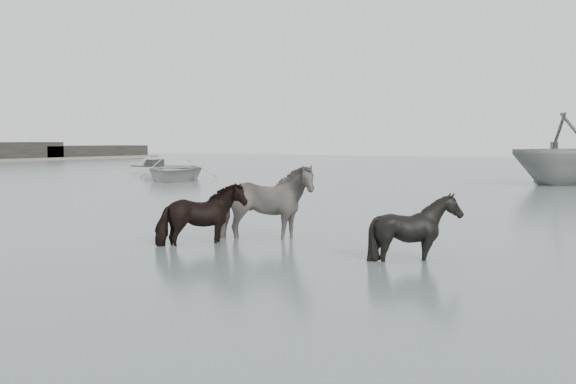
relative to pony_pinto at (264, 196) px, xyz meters
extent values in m
plane|color=slate|center=(-0.29, -2.74, -0.84)|extent=(140.00, 140.00, 0.00)
imported|color=black|center=(0.00, 0.00, 0.00)|extent=(2.17, 1.74, 1.67)
imported|color=black|center=(-0.53, -1.24, -0.15)|extent=(1.33, 1.50, 1.37)
imported|color=black|center=(3.43, -0.76, -0.16)|extent=(1.28, 1.15, 1.36)
imported|color=beige|center=(-14.96, 14.95, -0.28)|extent=(6.21, 6.63, 1.12)
imported|color=gray|center=(1.89, 21.07, 0.78)|extent=(7.91, 8.07, 3.23)
cube|color=black|center=(-50.29, 42.26, -0.09)|extent=(4.50, 14.00, 1.10)
camera|label=1|loc=(7.68, -11.64, 1.10)|focal=45.00mm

